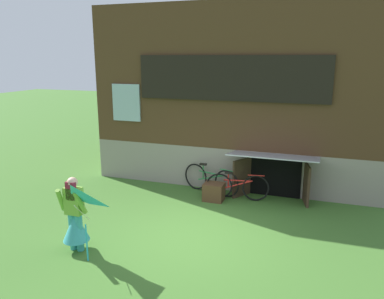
% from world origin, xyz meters
% --- Properties ---
extents(ground_plane, '(60.00, 60.00, 0.00)m').
position_xyz_m(ground_plane, '(0.00, 0.00, 0.00)').
color(ground_plane, '#3D6B28').
extents(log_house, '(8.38, 5.86, 5.21)m').
position_xyz_m(log_house, '(0.00, 5.37, 2.60)').
color(log_house, gray).
rests_on(log_house, ground_plane).
extents(person, '(0.60, 0.52, 1.51)m').
position_xyz_m(person, '(-2.00, -1.37, 0.63)').
color(person, teal).
rests_on(person, ground_plane).
extents(kite, '(0.80, 0.74, 1.48)m').
position_xyz_m(kite, '(-1.69, -1.83, 1.20)').
color(kite, '#2DB2CC').
rests_on(kite, ground_plane).
extents(bicycle_red, '(1.67, 0.32, 0.77)m').
position_xyz_m(bicycle_red, '(0.41, 2.36, 0.37)').
color(bicycle_red, black).
rests_on(bicycle_red, ground_plane).
extents(bicycle_green, '(1.74, 0.59, 0.82)m').
position_xyz_m(bicycle_green, '(-0.41, 2.64, 0.40)').
color(bicycle_green, black).
rests_on(bicycle_green, ground_plane).
extents(wooden_crate, '(0.53, 0.45, 0.47)m').
position_xyz_m(wooden_crate, '(-0.17, 2.12, 0.24)').
color(wooden_crate, '#4C331E').
rests_on(wooden_crate, ground_plane).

